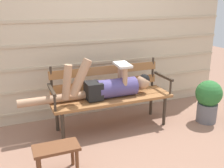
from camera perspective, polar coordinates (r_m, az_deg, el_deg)
name	(u,v)px	position (r m, az deg, el deg)	size (l,w,h in m)	color
ground_plane	(115,131)	(3.59, 0.71, -10.08)	(12.00, 12.00, 0.00)	#936B56
house_siding	(96,31)	(3.88, -3.43, 11.40)	(4.26, 0.08, 2.49)	beige
park_bench	(110,92)	(3.55, -0.42, -1.81)	(1.61, 0.49, 0.87)	#9E6638
reclining_person	(106,87)	(3.42, -1.26, -0.55)	(1.73, 0.26, 0.57)	#514784
footstool	(56,152)	(2.73, -11.86, -14.14)	(0.45, 0.24, 0.31)	brown
potted_plant	(208,99)	(3.96, 19.97, -3.09)	(0.37, 0.37, 0.61)	slate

